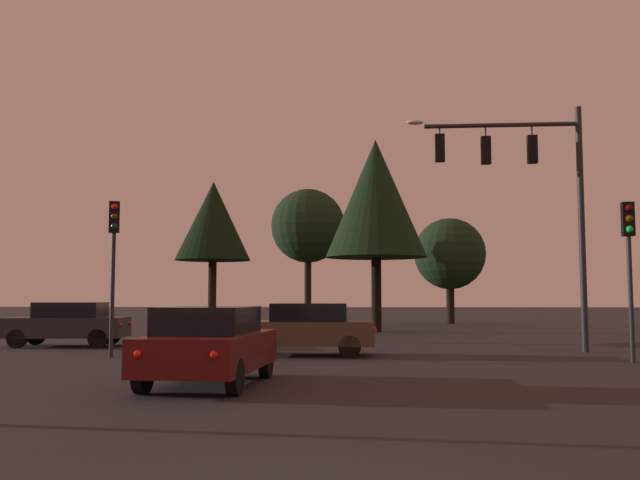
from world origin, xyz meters
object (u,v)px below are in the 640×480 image
Objects in this scene: traffic_light_corner_left at (114,247)px; tree_center_horizon at (376,199)px; traffic_signal_mast_arm at (528,180)px; car_crossing_left at (306,328)px; tree_lot_edge at (308,226)px; traffic_light_corner_right at (629,248)px; tree_left_far at (213,222)px; car_crossing_right at (67,323)px; tree_behind_sign at (450,254)px; car_nearside_lane at (210,344)px.

traffic_light_corner_left is 0.47× the size of tree_center_horizon.
traffic_signal_mast_arm is at bearing -69.24° from tree_center_horizon.
traffic_light_corner_left is (-12.45, -2.64, -2.27)m from traffic_signal_mast_arm.
tree_lot_edge is (-1.39, 21.01, 5.17)m from car_crossing_left.
tree_lot_edge reaches higher than traffic_light_corner_left.
tree_lot_edge is (4.08, 21.94, 2.81)m from traffic_light_corner_left.
tree_center_horizon is (-6.15, 15.42, 3.57)m from traffic_light_corner_right.
tree_left_far is at bearing 156.61° from traffic_signal_mast_arm.
car_crossing_right is at bearing -111.83° from tree_lot_edge.
tree_behind_sign is at bearing 64.56° from tree_center_horizon.
car_crossing_right is (-7.13, 10.12, 0.00)m from car_nearside_lane.
traffic_signal_mast_arm is 0.81× the size of tree_center_horizon.
tree_center_horizon reaches higher than car_nearside_lane.
tree_lot_edge reaches higher than tree_behind_sign.
car_crossing_right is (-8.52, 3.22, -0.00)m from car_crossing_left.
tree_lot_edge is at bearing 113.68° from traffic_light_corner_right.
traffic_signal_mast_arm is 16.24m from car_crossing_right.
car_crossing_left is (5.47, 0.93, -2.35)m from traffic_light_corner_left.
traffic_light_corner_left is 7.73m from tree_left_far.
tree_left_far is 0.66× the size of tree_center_horizon.
tree_lot_edge is (-3.88, 7.45, -0.60)m from tree_center_horizon.
tree_left_far is at bearing 37.29° from car_crossing_right.
tree_left_far is (1.31, 7.46, 1.52)m from traffic_light_corner_left.
car_crossing_left is at bearing -86.21° from tree_lot_edge.
car_crossing_left is 0.66× the size of tree_left_far.
tree_behind_sign is 1.08× the size of tree_left_far.
tree_left_far is (-4.16, 6.53, 3.88)m from car_crossing_left.
tree_center_horizon is at bearing 111.75° from traffic_light_corner_right.
car_crossing_left is 25.59m from tree_behind_sign.
traffic_signal_mast_arm is 22.49m from tree_behind_sign.
car_crossing_right is (-17.16, 5.08, -2.19)m from traffic_light_corner_right.
tree_lot_edge reaches higher than traffic_signal_mast_arm.
traffic_light_corner_right reaches higher than car_nearside_lane.
tree_behind_sign is 0.71× the size of tree_center_horizon.
traffic_light_corner_left is 0.54× the size of tree_lot_edge.
car_crossing_left is at bearing 9.61° from traffic_light_corner_left.
tree_center_horizon is at bearing 61.22° from traffic_light_corner_left.
tree_center_horizon is at bearing 110.76° from traffic_signal_mast_arm.
tree_left_far is (-12.80, 8.39, 1.69)m from traffic_light_corner_right.
car_nearside_lane is 14.26m from tree_left_far.
tree_behind_sign reaches higher than car_crossing_left.
traffic_light_corner_left is 1.06× the size of traffic_light_corner_right.
tree_lot_edge is at bearing 68.17° from car_crossing_right.
traffic_light_corner_right is at bearing -68.25° from tree_center_horizon.
traffic_light_corner_left is at bearing -118.78° from tree_center_horizon.
traffic_light_corner_right is 26.10m from tree_behind_sign.
traffic_light_corner_right is 0.62× the size of tree_behind_sign.
tree_lot_edge is (-0.01, 27.92, 5.17)m from car_nearside_lane.
car_nearside_lane is 21.61m from tree_center_horizon.
traffic_signal_mast_arm is at bearing -5.54° from car_crossing_right.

